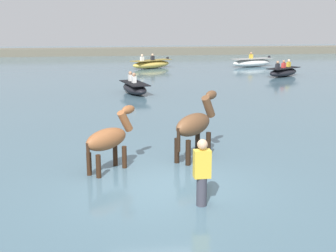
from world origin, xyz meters
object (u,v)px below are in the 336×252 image
object	(u,v)px
horse_lead_bay	(195,126)
boat_far_inshore	(252,63)
boat_mid_outer	(135,88)
horse_trailing_chestnut	(109,140)
boat_mid_channel	(151,64)
boat_far_offshore	(283,72)
person_spectator_far	(202,178)

from	to	relation	value
horse_lead_bay	boat_far_inshore	bearing A→B (deg)	68.26
boat_mid_outer	horse_trailing_chestnut	bearing A→B (deg)	-96.82
horse_trailing_chestnut	boat_mid_channel	size ratio (longest dim) A/B	0.53
horse_lead_bay	boat_mid_channel	distance (m)	22.41
boat_mid_channel	boat_mid_outer	world-z (taller)	boat_mid_channel
horse_trailing_chestnut	boat_far_offshore	size ratio (longest dim) A/B	0.65
boat_far_offshore	boat_mid_outer	world-z (taller)	boat_far_offshore
boat_far_inshore	boat_far_offshore	bearing A→B (deg)	-90.11
horse_lead_bay	horse_trailing_chestnut	xyz separation A→B (m)	(-2.19, -0.67, -0.12)
boat_far_inshore	boat_mid_outer	size ratio (longest dim) A/B	1.36
boat_mid_outer	boat_mid_channel	bearing A→B (deg)	80.15
horse_lead_bay	boat_far_offshore	distance (m)	18.55
horse_trailing_chestnut	person_spectator_far	xyz separation A→B (m)	(1.73, -2.32, -0.19)
boat_mid_outer	person_spectator_far	world-z (taller)	person_spectator_far
horse_lead_bay	person_spectator_far	size ratio (longest dim) A/B	1.22
boat_mid_channel	boat_mid_outer	size ratio (longest dim) A/B	1.27
boat_mid_outer	boat_far_offshore	bearing A→B (deg)	29.36
horse_lead_bay	boat_mid_channel	bearing A→B (deg)	86.94
boat_far_inshore	boat_mid_channel	bearing A→B (deg)	-179.15
horse_trailing_chestnut	boat_mid_channel	bearing A→B (deg)	81.64
boat_mid_outer	person_spectator_far	bearing A→B (deg)	-88.49
horse_lead_bay	boat_far_offshore	bearing A→B (deg)	61.12
horse_lead_bay	boat_far_inshore	xyz separation A→B (m)	(8.97, 22.49, -0.55)
boat_mid_channel	person_spectator_far	bearing A→B (deg)	-93.74
boat_far_inshore	person_spectator_far	bearing A→B (deg)	-110.31
boat_far_offshore	horse_lead_bay	bearing A→B (deg)	-118.88
horse_trailing_chestnut	boat_far_offshore	world-z (taller)	horse_trailing_chestnut
boat_far_offshore	person_spectator_far	world-z (taller)	person_spectator_far
boat_mid_channel	horse_lead_bay	bearing A→B (deg)	-93.06
boat_mid_channel	person_spectator_far	distance (m)	25.42
boat_far_inshore	person_spectator_far	size ratio (longest dim) A/B	2.22
boat_far_inshore	boat_mid_outer	bearing A→B (deg)	-129.80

